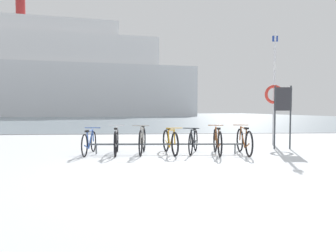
% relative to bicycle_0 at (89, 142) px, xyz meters
% --- Properties ---
extents(ground, '(80.00, 132.00, 0.08)m').
position_rel_bicycle_0_xyz_m(ground, '(2.51, 51.30, -0.38)').
color(ground, silver).
extents(bike_rack, '(4.43, 0.25, 0.31)m').
position_rel_bicycle_0_xyz_m(bike_rack, '(2.18, -0.08, -0.07)').
color(bike_rack, '#4C5156').
rests_on(bike_rack, ground).
extents(bicycle_0, '(0.46, 1.67, 0.74)m').
position_rel_bicycle_0_xyz_m(bicycle_0, '(0.00, 0.00, 0.00)').
color(bicycle_0, black).
rests_on(bicycle_0, ground).
extents(bicycle_1, '(0.46, 1.73, 0.82)m').
position_rel_bicycle_0_xyz_m(bicycle_1, '(0.77, -0.04, 0.03)').
color(bicycle_1, black).
rests_on(bicycle_1, ground).
extents(bicycle_2, '(0.46, 1.68, 0.85)m').
position_rel_bicycle_0_xyz_m(bicycle_2, '(1.51, -0.05, 0.04)').
color(bicycle_2, black).
rests_on(bicycle_2, ground).
extents(bicycle_3, '(0.49, 1.64, 0.78)m').
position_rel_bicycle_0_xyz_m(bicycle_3, '(2.31, -0.07, 0.01)').
color(bicycle_3, black).
rests_on(bicycle_3, ground).
extents(bicycle_4, '(0.60, 1.55, 0.77)m').
position_rel_bicycle_0_xyz_m(bicycle_4, '(2.99, 0.00, 0.01)').
color(bicycle_4, black).
rests_on(bicycle_4, ground).
extents(bicycle_5, '(0.46, 1.73, 0.82)m').
position_rel_bicycle_0_xyz_m(bicycle_5, '(3.63, -0.30, 0.03)').
color(bicycle_5, black).
rests_on(bicycle_5, ground).
extents(bicycle_6, '(0.46, 1.71, 0.83)m').
position_rel_bicycle_0_xyz_m(bicycle_6, '(4.40, -0.30, 0.03)').
color(bicycle_6, black).
rests_on(bicycle_6, ground).
extents(info_sign, '(0.55, 0.11, 2.04)m').
position_rel_bicycle_0_xyz_m(info_sign, '(6.01, 0.78, 1.05)').
color(info_sign, '#33383D').
rests_on(info_sign, ground).
extents(rescue_post, '(0.69, 0.11, 4.06)m').
position_rel_bicycle_0_xyz_m(rescue_post, '(6.23, 1.98, 1.61)').
color(rescue_post, silver).
rests_on(rescue_post, ground).
extents(ferry_ship, '(54.33, 18.55, 23.80)m').
position_rel_bicycle_0_xyz_m(ferry_ship, '(-15.44, 54.59, 7.64)').
color(ferry_ship, silver).
rests_on(ferry_ship, ground).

